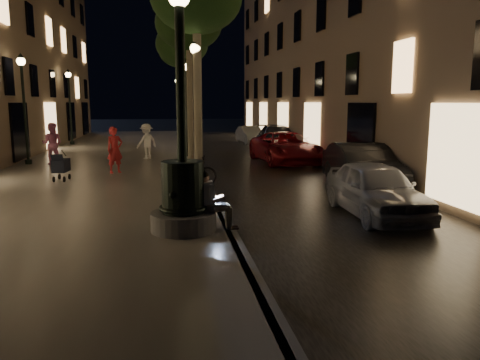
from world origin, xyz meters
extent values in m
plane|color=black|center=(0.00, 15.00, 0.00)|extent=(120.00, 120.00, 0.00)
cube|color=black|center=(3.00, 15.00, 0.01)|extent=(6.00, 45.00, 0.02)
cube|color=slate|center=(-4.00, 15.00, 0.10)|extent=(8.00, 45.00, 0.20)
cube|color=#59595B|center=(0.00, 15.00, 0.10)|extent=(0.25, 45.00, 0.20)
cube|color=#7D664E|center=(10.00, 18.00, 7.50)|extent=(8.00, 36.00, 15.00)
cylinder|color=#59595B|center=(-1.00, 2.00, 0.40)|extent=(1.40, 1.40, 0.40)
cylinder|color=black|center=(-1.00, 2.00, 1.15)|extent=(0.90, 0.90, 1.10)
torus|color=black|center=(-1.00, 2.00, 0.70)|extent=(1.04, 1.04, 0.10)
torus|color=black|center=(-1.00, 2.00, 1.55)|extent=(0.89, 0.89, 0.09)
cylinder|color=black|center=(-1.00, 2.00, 3.30)|extent=(0.20, 0.20, 3.20)
cube|color=tan|center=(-0.45, 2.00, 0.68)|extent=(0.33, 0.22, 0.17)
cube|color=white|center=(-0.51, 2.00, 1.00)|extent=(0.41, 0.24, 0.52)
sphere|color=tan|center=(-0.53, 2.00, 1.34)|extent=(0.19, 0.19, 0.19)
sphere|color=black|center=(-0.54, 2.00, 1.38)|extent=(0.19, 0.19, 0.19)
cube|color=tan|center=(-0.23, 1.92, 0.68)|extent=(0.42, 0.12, 0.13)
cube|color=tan|center=(-0.23, 2.08, 0.68)|extent=(0.42, 0.12, 0.13)
cube|color=tan|center=(-0.03, 1.92, 0.44)|extent=(0.12, 0.11, 0.48)
cube|color=tan|center=(-0.03, 2.08, 0.44)|extent=(0.12, 0.11, 0.48)
cube|color=black|center=(0.07, 1.92, 0.21)|extent=(0.24, 0.09, 0.03)
cube|color=black|center=(0.07, 2.08, 0.21)|extent=(0.24, 0.09, 0.03)
cube|color=black|center=(-0.21, 2.00, 0.76)|extent=(0.22, 0.30, 0.02)
cube|color=black|center=(-0.36, 2.00, 0.86)|extent=(0.08, 0.30, 0.20)
cube|color=#A6B8ED|center=(-0.34, 2.00, 0.86)|extent=(0.06, 0.28, 0.17)
cylinder|color=#6B604C|center=(-0.25, 8.00, 2.70)|extent=(0.28, 0.28, 5.00)
cylinder|color=#6B604C|center=(-0.20, 14.00, 2.75)|extent=(0.28, 0.28, 5.10)
ellipsoid|color=black|center=(-0.20, 14.00, 6.40)|extent=(3.00, 3.00, 2.40)
cylinder|color=#6B604C|center=(-0.30, 20.00, 2.65)|extent=(0.28, 0.28, 4.90)
ellipsoid|color=black|center=(-0.30, 20.00, 6.20)|extent=(3.00, 3.00, 2.40)
cylinder|color=#6B604C|center=(-0.22, 26.00, 2.80)|extent=(0.28, 0.28, 5.20)
ellipsoid|color=black|center=(-0.22, 26.00, 6.50)|extent=(3.00, 3.00, 2.40)
cylinder|color=black|center=(-0.30, 8.00, 0.30)|extent=(0.28, 0.28, 0.20)
cylinder|color=black|center=(-0.30, 8.00, 2.40)|extent=(0.12, 0.12, 4.40)
sphere|color=#FFD88C|center=(-0.30, 8.00, 4.65)|extent=(0.36, 0.36, 0.36)
cone|color=black|center=(-0.30, 8.00, 4.90)|extent=(0.30, 0.30, 0.22)
cylinder|color=black|center=(-0.30, 16.00, 0.30)|extent=(0.28, 0.28, 0.20)
cylinder|color=black|center=(-0.30, 16.00, 2.40)|extent=(0.12, 0.12, 4.40)
sphere|color=#FFD88C|center=(-0.30, 16.00, 4.65)|extent=(0.36, 0.36, 0.36)
cone|color=black|center=(-0.30, 16.00, 4.90)|extent=(0.30, 0.30, 0.22)
cylinder|color=black|center=(-0.30, 24.00, 0.30)|extent=(0.28, 0.28, 0.20)
cylinder|color=black|center=(-0.30, 24.00, 2.40)|extent=(0.12, 0.12, 4.40)
sphere|color=#FFD88C|center=(-0.30, 24.00, 4.65)|extent=(0.36, 0.36, 0.36)
cone|color=black|center=(-0.30, 24.00, 4.90)|extent=(0.30, 0.30, 0.22)
cylinder|color=black|center=(-0.30, 32.00, 0.30)|extent=(0.28, 0.28, 0.20)
cylinder|color=black|center=(-0.30, 32.00, 2.40)|extent=(0.12, 0.12, 4.40)
sphere|color=#FFD88C|center=(-0.30, 32.00, 4.65)|extent=(0.36, 0.36, 0.36)
cone|color=black|center=(-0.30, 32.00, 4.90)|extent=(0.30, 0.30, 0.22)
cylinder|color=black|center=(-7.40, 14.00, 0.30)|extent=(0.28, 0.28, 0.20)
cylinder|color=black|center=(-7.40, 14.00, 2.40)|extent=(0.12, 0.12, 4.40)
sphere|color=#FFD88C|center=(-7.40, 14.00, 4.65)|extent=(0.36, 0.36, 0.36)
cone|color=black|center=(-7.40, 14.00, 4.90)|extent=(0.30, 0.30, 0.22)
cylinder|color=black|center=(-7.40, 24.00, 0.30)|extent=(0.28, 0.28, 0.20)
cylinder|color=black|center=(-7.40, 24.00, 2.40)|extent=(0.12, 0.12, 4.40)
sphere|color=#FFD88C|center=(-7.40, 24.00, 4.65)|extent=(0.36, 0.36, 0.36)
cone|color=black|center=(-7.40, 24.00, 4.90)|extent=(0.30, 0.30, 0.22)
cube|color=black|center=(-4.98, 9.13, 0.74)|extent=(0.52, 0.78, 0.44)
cube|color=black|center=(-5.02, 8.79, 1.03)|extent=(0.41, 0.21, 0.29)
cylinder|color=black|center=(-5.19, 8.86, 0.30)|extent=(0.06, 0.20, 0.20)
cylinder|color=black|center=(-4.84, 8.82, 0.30)|extent=(0.06, 0.20, 0.20)
cylinder|color=black|center=(-5.12, 9.44, 0.30)|extent=(0.06, 0.20, 0.20)
cylinder|color=black|center=(-4.77, 9.40, 0.30)|extent=(0.06, 0.20, 0.20)
cylinder|color=black|center=(-4.94, 9.52, 1.13)|extent=(0.08, 0.44, 0.27)
imported|color=#97999E|center=(4.00, 3.37, 0.71)|extent=(1.79, 4.19, 1.41)
imported|color=black|center=(5.20, 7.00, 0.77)|extent=(2.04, 4.81, 1.54)
imported|color=maroon|center=(4.35, 14.08, 0.75)|extent=(2.81, 5.52, 1.49)
imported|color=#29292D|center=(5.20, 19.38, 0.77)|extent=(2.63, 5.47, 1.54)
imported|color=gray|center=(4.59, 25.07, 0.62)|extent=(1.59, 3.84, 1.24)
imported|color=#B62428|center=(-3.30, 10.73, 1.10)|extent=(0.78, 0.71, 1.79)
imported|color=pink|center=(-6.28, 13.73, 1.12)|extent=(0.95, 0.78, 1.83)
imported|color=white|center=(-2.27, 15.24, 1.05)|extent=(1.25, 1.17, 1.69)
imported|color=black|center=(-0.62, 7.52, 0.69)|extent=(1.95, 0.99, 0.98)
camera|label=1|loc=(-1.32, -7.82, 2.93)|focal=35.00mm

